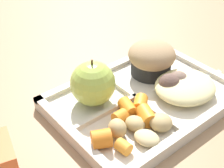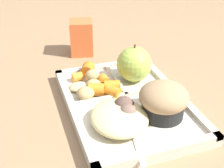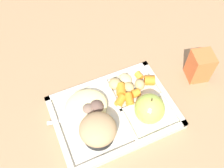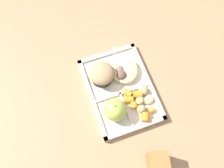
% 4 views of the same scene
% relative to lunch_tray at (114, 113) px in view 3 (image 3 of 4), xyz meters
% --- Properties ---
extents(ground, '(6.00, 6.00, 0.00)m').
position_rel_lunch_tray_xyz_m(ground, '(0.00, -0.00, -0.01)').
color(ground, '#997551').
extents(lunch_tray, '(0.31, 0.22, 0.02)m').
position_rel_lunch_tray_xyz_m(lunch_tray, '(0.00, 0.00, 0.00)').
color(lunch_tray, beige).
rests_on(lunch_tray, ground).
extents(green_apple, '(0.08, 0.08, 0.08)m').
position_rel_lunch_tray_xyz_m(green_apple, '(-0.07, 0.05, 0.04)').
color(green_apple, '#A8C14C').
rests_on(green_apple, lunch_tray).
extents(bran_muffin, '(0.09, 0.09, 0.06)m').
position_rel_lunch_tray_xyz_m(bran_muffin, '(0.06, 0.05, 0.04)').
color(bran_muffin, black).
rests_on(bran_muffin, lunch_tray).
extents(carrot_slice_tilted, '(0.04, 0.04, 0.03)m').
position_rel_lunch_tray_xyz_m(carrot_slice_tilted, '(-0.13, -0.04, 0.02)').
color(carrot_slice_tilted, orange).
rests_on(carrot_slice_tilted, lunch_tray).
extents(carrot_slice_edge, '(0.02, 0.02, 0.02)m').
position_rel_lunch_tray_xyz_m(carrot_slice_edge, '(-0.07, -0.02, 0.02)').
color(carrot_slice_edge, orange).
rests_on(carrot_slice_edge, lunch_tray).
extents(carrot_slice_center, '(0.04, 0.04, 0.02)m').
position_rel_lunch_tray_xyz_m(carrot_slice_center, '(-0.03, -0.02, 0.02)').
color(carrot_slice_center, orange).
rests_on(carrot_slice_center, lunch_tray).
extents(carrot_slice_back, '(0.03, 0.04, 0.03)m').
position_rel_lunch_tray_xyz_m(carrot_slice_back, '(-0.04, -0.05, 0.02)').
color(carrot_slice_back, orange).
rests_on(carrot_slice_back, lunch_tray).
extents(carrot_slice_large, '(0.02, 0.02, 0.02)m').
position_rel_lunch_tray_xyz_m(carrot_slice_large, '(-0.11, -0.07, 0.02)').
color(carrot_slice_large, orange).
rests_on(carrot_slice_large, lunch_tray).
extents(carrot_slice_diagonal, '(0.03, 0.04, 0.02)m').
position_rel_lunch_tray_xyz_m(carrot_slice_diagonal, '(-0.05, -0.01, 0.02)').
color(carrot_slice_diagonal, orange).
rests_on(carrot_slice_diagonal, lunch_tray).
extents(potato_chunk_large, '(0.04, 0.04, 0.03)m').
position_rel_lunch_tray_xyz_m(potato_chunk_large, '(-0.09, -0.04, 0.02)').
color(potato_chunk_large, tan).
rests_on(potato_chunk_large, lunch_tray).
extents(potato_chunk_small, '(0.03, 0.04, 0.02)m').
position_rel_lunch_tray_xyz_m(potato_chunk_small, '(-0.06, -0.05, 0.02)').
color(potato_chunk_small, tan).
rests_on(potato_chunk_small, lunch_tray).
extents(potato_chunk_browned, '(0.05, 0.05, 0.03)m').
position_rel_lunch_tray_xyz_m(potato_chunk_browned, '(-0.03, -0.07, 0.02)').
color(potato_chunk_browned, tan).
rests_on(potato_chunk_browned, lunch_tray).
extents(potato_chunk_wedge, '(0.04, 0.05, 0.02)m').
position_rel_lunch_tray_xyz_m(potato_chunk_wedge, '(-0.07, -0.08, 0.01)').
color(potato_chunk_wedge, tan).
rests_on(potato_chunk_wedge, lunch_tray).
extents(egg_noodle_pile, '(0.11, 0.10, 0.03)m').
position_rel_lunch_tray_xyz_m(egg_noodle_pile, '(0.06, -0.04, 0.02)').
color(egg_noodle_pile, beige).
rests_on(egg_noodle_pile, lunch_tray).
extents(meatball_center, '(0.04, 0.04, 0.04)m').
position_rel_lunch_tray_xyz_m(meatball_center, '(0.04, -0.02, 0.03)').
color(meatball_center, brown).
rests_on(meatball_center, lunch_tray).
extents(meatball_front, '(0.04, 0.04, 0.04)m').
position_rel_lunch_tray_xyz_m(meatball_front, '(0.06, -0.02, 0.02)').
color(meatball_front, '#755B4C').
rests_on(meatball_front, lunch_tray).
extents(plastic_fork, '(0.15, 0.05, 0.00)m').
position_rel_lunch_tray_xyz_m(plastic_fork, '(0.08, -0.02, 0.01)').
color(plastic_fork, white).
rests_on(plastic_fork, lunch_tray).
extents(milk_carton, '(0.07, 0.07, 0.09)m').
position_rel_lunch_tray_xyz_m(milk_carton, '(-0.27, -0.02, 0.04)').
color(milk_carton, orange).
rests_on(milk_carton, ground).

